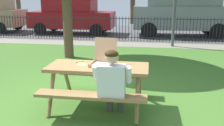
{
  "coord_description": "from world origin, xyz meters",
  "views": [
    {
      "loc": [
        1.13,
        -4.47,
        1.97
      ],
      "look_at": [
        0.43,
        0.03,
        0.75
      ],
      "focal_mm": 39.98,
      "sensor_mm": 36.0,
      "label": 1
    }
  ],
  "objects_px": {
    "pizza_box_open": "(104,58)",
    "picnic_table_foreground": "(98,75)",
    "pizza_slice_on_table": "(81,63)",
    "parked_car_left": "(72,15)",
    "parked_car_center": "(181,10)",
    "adult_at_table": "(112,82)"
  },
  "relations": [
    {
      "from": "adult_at_table",
      "to": "parked_car_left",
      "type": "distance_m",
      "value": 10.05
    },
    {
      "from": "pizza_box_open",
      "to": "picnic_table_foreground",
      "type": "bearing_deg",
      "value": -125.0
    },
    {
      "from": "pizza_slice_on_table",
      "to": "parked_car_center",
      "type": "relative_size",
      "value": 0.06
    },
    {
      "from": "pizza_slice_on_table",
      "to": "parked_car_left",
      "type": "xyz_separation_m",
      "value": [
        -2.96,
        8.77,
        0.23
      ]
    },
    {
      "from": "pizza_slice_on_table",
      "to": "pizza_box_open",
      "type": "bearing_deg",
      "value": 3.76
    },
    {
      "from": "pizza_slice_on_table",
      "to": "parked_car_left",
      "type": "height_order",
      "value": "parked_car_left"
    },
    {
      "from": "pizza_box_open",
      "to": "pizza_slice_on_table",
      "type": "height_order",
      "value": "pizza_box_open"
    },
    {
      "from": "pizza_slice_on_table",
      "to": "parked_car_center",
      "type": "height_order",
      "value": "parked_car_center"
    },
    {
      "from": "pizza_box_open",
      "to": "parked_car_center",
      "type": "bearing_deg",
      "value": 75.28
    },
    {
      "from": "pizza_box_open",
      "to": "adult_at_table",
      "type": "bearing_deg",
      "value": -67.83
    },
    {
      "from": "pizza_box_open",
      "to": "adult_at_table",
      "type": "xyz_separation_m",
      "value": [
        0.25,
        -0.62,
        -0.22
      ]
    },
    {
      "from": "pizza_box_open",
      "to": "pizza_slice_on_table",
      "type": "xyz_separation_m",
      "value": [
        -0.42,
        -0.03,
        -0.1
      ]
    },
    {
      "from": "adult_at_table",
      "to": "pizza_box_open",
      "type": "bearing_deg",
      "value": 112.17
    },
    {
      "from": "pizza_box_open",
      "to": "parked_car_left",
      "type": "distance_m",
      "value": 9.37
    },
    {
      "from": "picnic_table_foreground",
      "to": "adult_at_table",
      "type": "relative_size",
      "value": 1.52
    },
    {
      "from": "pizza_box_open",
      "to": "adult_at_table",
      "type": "distance_m",
      "value": 0.71
    },
    {
      "from": "pizza_box_open",
      "to": "adult_at_table",
      "type": "height_order",
      "value": "pizza_box_open"
    },
    {
      "from": "pizza_box_open",
      "to": "pizza_slice_on_table",
      "type": "distance_m",
      "value": 0.43
    },
    {
      "from": "pizza_slice_on_table",
      "to": "parked_car_left",
      "type": "distance_m",
      "value": 9.26
    },
    {
      "from": "parked_car_left",
      "to": "parked_car_center",
      "type": "xyz_separation_m",
      "value": [
        5.68,
        -0.0,
        0.3
      ]
    },
    {
      "from": "pizza_slice_on_table",
      "to": "picnic_table_foreground",
      "type": "bearing_deg",
      "value": -16.49
    },
    {
      "from": "pizza_box_open",
      "to": "parked_car_center",
      "type": "distance_m",
      "value": 9.04
    }
  ]
}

